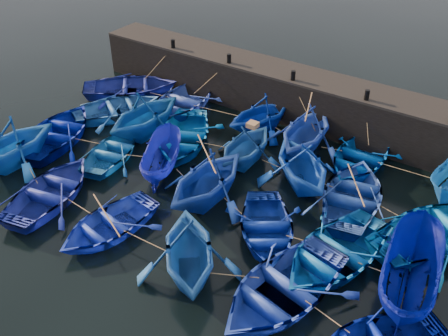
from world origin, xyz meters
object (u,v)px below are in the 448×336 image
Objects in this scene: wooden_crate at (253,125)px; boat_13 at (58,132)px; boat_0 at (131,87)px; boat_8 at (182,136)px; boat_20 at (10,143)px.

boat_13 is at bearing -158.44° from wooden_crate.
boat_0 is at bearing -102.09° from boat_13.
boat_8 is 0.98× the size of boat_13.
boat_13 is at bearing -175.82° from boat_8.
wooden_crate is (9.41, 3.72, 1.70)m from boat_13.
wooden_crate reaches higher than boat_8.
wooden_crate is (3.86, 0.44, 1.71)m from boat_8.
boat_0 is at bearing 166.83° from wooden_crate.
boat_8 is at bearing -173.54° from wooden_crate.
boat_13 is at bearing 142.98° from boat_0.
boat_13 is 1.17× the size of boat_20.
boat_0 is 10.39m from wooden_crate.
wooden_crate is (9.50, 6.35, 1.03)m from boat_20.
boat_0 is 1.00× the size of boat_13.
boat_0 is 11.60× the size of wooden_crate.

